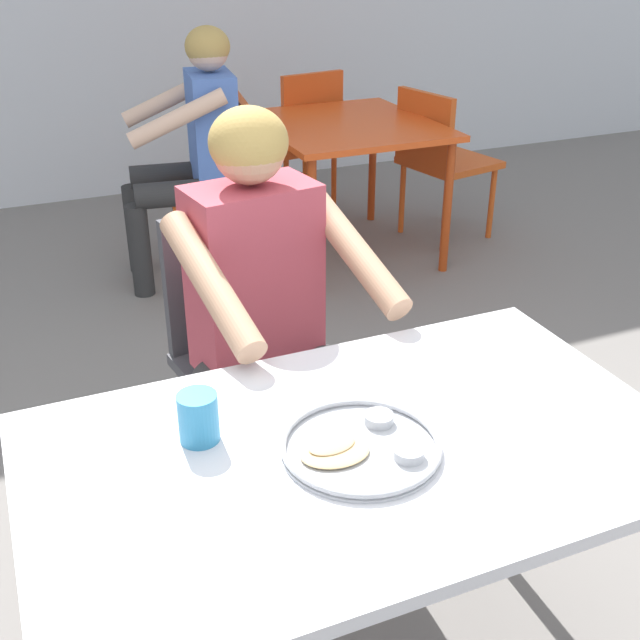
{
  "coord_description": "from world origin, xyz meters",
  "views": [
    {
      "loc": [
        -0.53,
        -1.17,
        1.65
      ],
      "look_at": [
        0.05,
        0.21,
        0.87
      ],
      "focal_mm": 44.28,
      "sensor_mm": 36.0,
      "label": 1
    }
  ],
  "objects_px": {
    "diner_foreground": "(270,300)",
    "chair_red_left": "(224,175)",
    "chair_red_far": "(303,135)",
    "table_foreground": "(357,473)",
    "thali_tray": "(361,446)",
    "chair_foreground": "(240,339)",
    "table_background_red": "(347,138)",
    "chair_red_right": "(439,154)",
    "drinking_cup": "(198,416)",
    "patron_background": "(194,135)"
  },
  "relations": [
    {
      "from": "diner_foreground",
      "to": "chair_red_left",
      "type": "relative_size",
      "value": 1.41
    },
    {
      "from": "chair_red_far",
      "to": "table_foreground",
      "type": "bearing_deg",
      "value": -110.08
    },
    {
      "from": "thali_tray",
      "to": "diner_foreground",
      "type": "relative_size",
      "value": 0.26
    },
    {
      "from": "chair_foreground",
      "to": "chair_red_far",
      "type": "height_order",
      "value": "chair_foreground"
    },
    {
      "from": "table_background_red",
      "to": "chair_red_right",
      "type": "bearing_deg",
      "value": 0.46
    },
    {
      "from": "thali_tray",
      "to": "chair_foreground",
      "type": "xyz_separation_m",
      "value": [
        0.04,
        0.91,
        -0.23
      ]
    },
    {
      "from": "table_foreground",
      "to": "chair_foreground",
      "type": "height_order",
      "value": "chair_foreground"
    },
    {
      "from": "chair_red_left",
      "to": "chair_foreground",
      "type": "bearing_deg",
      "value": -105.33
    },
    {
      "from": "table_foreground",
      "to": "table_background_red",
      "type": "bearing_deg",
      "value": 65.64
    },
    {
      "from": "table_foreground",
      "to": "thali_tray",
      "type": "height_order",
      "value": "thali_tray"
    },
    {
      "from": "thali_tray",
      "to": "chair_red_left",
      "type": "distance_m",
      "value": 2.61
    },
    {
      "from": "table_foreground",
      "to": "diner_foreground",
      "type": "xyz_separation_m",
      "value": [
        0.06,
        0.67,
        0.08
      ]
    },
    {
      "from": "diner_foreground",
      "to": "chair_red_far",
      "type": "distance_m",
      "value": 2.7
    },
    {
      "from": "drinking_cup",
      "to": "chair_red_far",
      "type": "bearing_deg",
      "value": 64.55
    },
    {
      "from": "table_background_red",
      "to": "chair_red_left",
      "type": "height_order",
      "value": "chair_red_left"
    },
    {
      "from": "table_foreground",
      "to": "chair_red_right",
      "type": "distance_m",
      "value": 3.02
    },
    {
      "from": "chair_foreground",
      "to": "chair_red_far",
      "type": "distance_m",
      "value": 2.5
    },
    {
      "from": "table_foreground",
      "to": "chair_foreground",
      "type": "bearing_deg",
      "value": 87.81
    },
    {
      "from": "table_foreground",
      "to": "chair_red_left",
      "type": "bearing_deg",
      "value": 79.18
    },
    {
      "from": "chair_red_far",
      "to": "diner_foreground",
      "type": "bearing_deg",
      "value": -113.8
    },
    {
      "from": "chair_red_left",
      "to": "patron_background",
      "type": "bearing_deg",
      "value": -171.99
    },
    {
      "from": "patron_background",
      "to": "diner_foreground",
      "type": "bearing_deg",
      "value": -98.68
    },
    {
      "from": "drinking_cup",
      "to": "patron_background",
      "type": "relative_size",
      "value": 0.09
    },
    {
      "from": "thali_tray",
      "to": "chair_foreground",
      "type": "relative_size",
      "value": 0.36
    },
    {
      "from": "diner_foreground",
      "to": "chair_red_left",
      "type": "height_order",
      "value": "diner_foreground"
    },
    {
      "from": "chair_red_right",
      "to": "patron_background",
      "type": "relative_size",
      "value": 0.69
    },
    {
      "from": "thali_tray",
      "to": "patron_background",
      "type": "xyz_separation_m",
      "value": [
        0.34,
        2.53,
        -0.01
      ]
    },
    {
      "from": "chair_red_right",
      "to": "patron_background",
      "type": "xyz_separation_m",
      "value": [
        -1.35,
        0.01,
        0.24
      ]
    },
    {
      "from": "chair_red_far",
      "to": "thali_tray",
      "type": "bearing_deg",
      "value": -110.01
    },
    {
      "from": "chair_foreground",
      "to": "chair_red_right",
      "type": "height_order",
      "value": "chair_foreground"
    },
    {
      "from": "drinking_cup",
      "to": "chair_red_left",
      "type": "bearing_deg",
      "value": 72.31
    },
    {
      "from": "chair_red_right",
      "to": "chair_red_far",
      "type": "height_order",
      "value": "chair_red_far"
    },
    {
      "from": "thali_tray",
      "to": "chair_red_right",
      "type": "relative_size",
      "value": 0.38
    },
    {
      "from": "chair_red_right",
      "to": "chair_red_far",
      "type": "distance_m",
      "value": 0.83
    },
    {
      "from": "table_foreground",
      "to": "chair_red_left",
      "type": "relative_size",
      "value": 1.47
    },
    {
      "from": "table_foreground",
      "to": "table_background_red",
      "type": "relative_size",
      "value": 1.34
    },
    {
      "from": "thali_tray",
      "to": "chair_red_right",
      "type": "height_order",
      "value": "chair_red_right"
    },
    {
      "from": "drinking_cup",
      "to": "chair_foreground",
      "type": "xyz_separation_m",
      "value": [
        0.31,
        0.75,
        -0.28
      ]
    },
    {
      "from": "chair_red_right",
      "to": "chair_foreground",
      "type": "bearing_deg",
      "value": -135.8
    },
    {
      "from": "chair_red_left",
      "to": "drinking_cup",
      "type": "bearing_deg",
      "value": -107.69
    },
    {
      "from": "thali_tray",
      "to": "chair_red_far",
      "type": "height_order",
      "value": "chair_red_far"
    },
    {
      "from": "chair_red_right",
      "to": "chair_red_far",
      "type": "xyz_separation_m",
      "value": [
        -0.55,
        0.63,
        0.01
      ]
    },
    {
      "from": "thali_tray",
      "to": "chair_foreground",
      "type": "distance_m",
      "value": 0.94
    },
    {
      "from": "thali_tray",
      "to": "diner_foreground",
      "type": "xyz_separation_m",
      "value": [
        0.06,
        0.69,
        -0.01
      ]
    },
    {
      "from": "table_foreground",
      "to": "patron_background",
      "type": "distance_m",
      "value": 2.53
    },
    {
      "from": "table_background_red",
      "to": "chair_red_far",
      "type": "xyz_separation_m",
      "value": [
        0.01,
        0.63,
        -0.14
      ]
    },
    {
      "from": "diner_foreground",
      "to": "table_background_red",
      "type": "relative_size",
      "value": 1.28
    },
    {
      "from": "chair_red_far",
      "to": "table_background_red",
      "type": "bearing_deg",
      "value": -91.13
    },
    {
      "from": "thali_tray",
      "to": "chair_red_right",
      "type": "bearing_deg",
      "value": 56.1
    },
    {
      "from": "chair_red_right",
      "to": "diner_foreground",
      "type": "bearing_deg",
      "value": -131.7
    }
  ]
}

